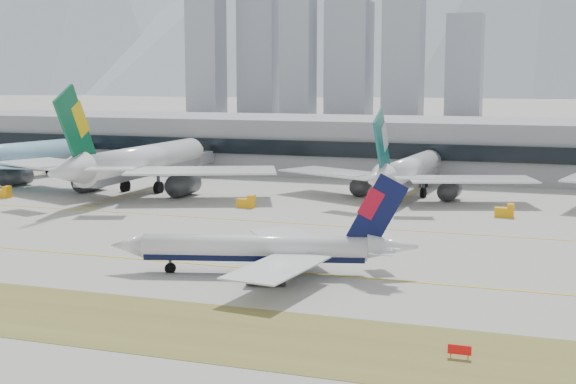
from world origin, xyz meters
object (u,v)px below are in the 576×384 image
at_px(widebody_eva, 139,164).
at_px(widebody_cathay, 407,172).
at_px(taxiing_airliner, 266,249).
at_px(terminal, 397,146).

height_order(widebody_eva, widebody_cathay, widebody_eva).
bearing_deg(widebody_cathay, taxiing_airliner, -179.73).
distance_m(taxiing_airliner, widebody_cathay, 76.35).
relative_size(taxiing_airliner, terminal, 0.15).
bearing_deg(taxiing_airliner, widebody_eva, -63.89).
bearing_deg(widebody_cathay, terminal, 17.90).
xyz_separation_m(widebody_cathay, terminal, (-11.75, 45.86, 2.01)).
bearing_deg(terminal, widebody_cathay, -75.62).
relative_size(widebody_cathay, terminal, 0.21).
height_order(taxiing_airliner, widebody_eva, widebody_eva).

